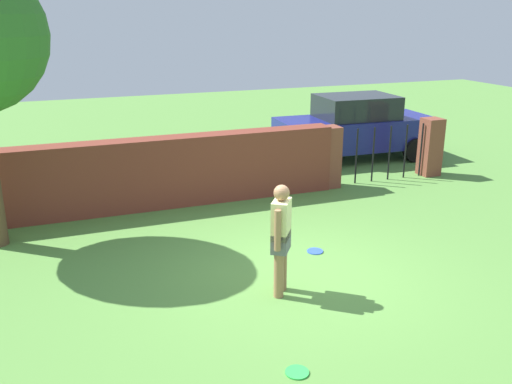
# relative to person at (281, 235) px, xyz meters

# --- Properties ---
(ground_plane) EXTENTS (40.00, 40.00, 0.00)m
(ground_plane) POSITION_rel_person_xyz_m (0.49, 0.39, -0.90)
(ground_plane) COLOR #568C3D
(brick_wall) EXTENTS (7.87, 0.50, 1.44)m
(brick_wall) POSITION_rel_person_xyz_m (-1.01, 4.30, -0.18)
(brick_wall) COLOR brown
(brick_wall) RESTS_ON ground
(person) EXTENTS (0.39, 0.46, 1.62)m
(person) POSITION_rel_person_xyz_m (0.00, 0.00, 0.00)
(person) COLOR #9E704C
(person) RESTS_ON ground
(fence_gate) EXTENTS (3.22, 0.44, 1.40)m
(fence_gate) POSITION_rel_person_xyz_m (4.42, 4.30, -0.20)
(fence_gate) COLOR brown
(fence_gate) RESTS_ON ground
(car) EXTENTS (4.26, 2.04, 1.72)m
(car) POSITION_rel_person_xyz_m (4.90, 6.35, -0.04)
(car) COLOR navy
(car) RESTS_ON ground
(frisbee_green) EXTENTS (0.27, 0.27, 0.02)m
(frisbee_green) POSITION_rel_person_xyz_m (-0.55, -1.78, -0.89)
(frisbee_green) COLOR green
(frisbee_green) RESTS_ON ground
(frisbee_blue) EXTENTS (0.27, 0.27, 0.02)m
(frisbee_blue) POSITION_rel_person_xyz_m (1.11, 1.11, -0.89)
(frisbee_blue) COLOR blue
(frisbee_blue) RESTS_ON ground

